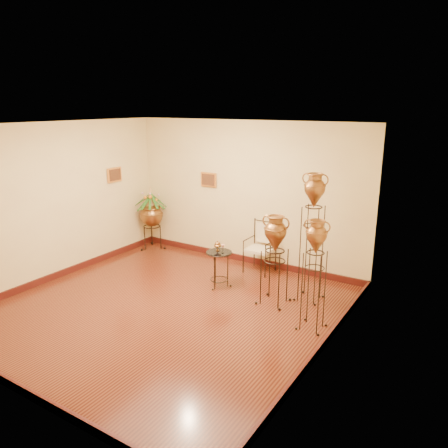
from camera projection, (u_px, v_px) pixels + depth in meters
The scene contains 8 objects.
ground at pixel (166, 308), 6.83m from camera, with size 5.00×5.00×0.00m, color maroon.
room_shell at pixel (162, 200), 6.37m from camera, with size 5.02×5.02×2.81m.
amphora_tall at pixel (312, 237), 6.87m from camera, with size 0.46×0.46×2.10m.
amphora_mid at pixel (314, 275), 6.01m from camera, with size 0.38×0.38×1.62m.
amphora_short at pixel (275, 260), 6.83m from camera, with size 0.50×0.50×1.47m.
planter_urn at pixel (151, 213), 9.47m from camera, with size 0.90×0.90×1.44m.
armchair at pixel (260, 248), 8.19m from camera, with size 0.54×0.51×0.96m.
side_table at pixel (219, 268), 7.55m from camera, with size 0.58×0.58×0.81m.
Camera 1 is at (4.08, -4.79, 3.09)m, focal length 35.00 mm.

